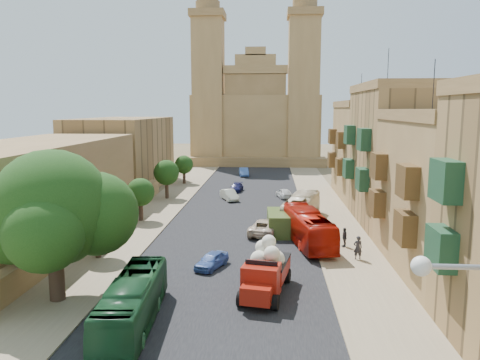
# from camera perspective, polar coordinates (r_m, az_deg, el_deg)

# --- Properties ---
(ground) EXTENTS (260.00, 260.00, 0.00)m
(ground) POSITION_cam_1_polar(r_m,az_deg,el_deg) (24.81, -4.17, -18.51)
(ground) COLOR brown
(road_surface) EXTENTS (14.00, 140.00, 0.01)m
(road_surface) POSITION_cam_1_polar(r_m,az_deg,el_deg) (53.16, 0.28, -3.61)
(road_surface) COLOR black
(road_surface) RESTS_ON ground
(sidewalk_east) EXTENTS (5.00, 140.00, 0.01)m
(sidewalk_east) POSITION_cam_1_polar(r_m,az_deg,el_deg) (53.45, 10.53, -3.69)
(sidewalk_east) COLOR #857357
(sidewalk_east) RESTS_ON ground
(sidewalk_west) EXTENTS (5.00, 140.00, 0.01)m
(sidewalk_west) POSITION_cam_1_polar(r_m,az_deg,el_deg) (54.56, -9.74, -3.42)
(sidewalk_west) COLOR #857357
(sidewalk_west) RESTS_ON ground
(kerb_east) EXTENTS (0.25, 140.00, 0.12)m
(kerb_east) POSITION_cam_1_polar(r_m,az_deg,el_deg) (53.20, 7.85, -3.62)
(kerb_east) COLOR #857357
(kerb_east) RESTS_ON ground
(kerb_west) EXTENTS (0.25, 140.00, 0.12)m
(kerb_west) POSITION_cam_1_polar(r_m,az_deg,el_deg) (54.02, -7.16, -3.42)
(kerb_west) COLOR #857357
(kerb_west) RESTS_ON ground
(townhouse_b) EXTENTS (9.00, 14.00, 14.90)m
(townhouse_b) POSITION_cam_1_polar(r_m,az_deg,el_deg) (35.70, 24.71, -1.26)
(townhouse_b) COLOR olive
(townhouse_b) RESTS_ON ground
(townhouse_c) EXTENTS (9.00, 14.00, 17.40)m
(townhouse_c) POSITION_cam_1_polar(r_m,az_deg,el_deg) (48.76, 19.00, 3.01)
(townhouse_c) COLOR olive
(townhouse_c) RESTS_ON ground
(townhouse_d) EXTENTS (9.00, 14.00, 15.90)m
(townhouse_d) POSITION_cam_1_polar(r_m,az_deg,el_deg) (62.39, 15.63, 3.62)
(townhouse_d) COLOR olive
(townhouse_d) RESTS_ON ground
(west_wall) EXTENTS (1.00, 40.00, 1.80)m
(west_wall) POSITION_cam_1_polar(r_m,az_deg,el_deg) (45.88, -16.35, -4.81)
(west_wall) COLOR olive
(west_wall) RESTS_ON ground
(west_building_low) EXTENTS (10.00, 28.00, 8.40)m
(west_building_low) POSITION_cam_1_polar(r_m,az_deg,el_deg) (45.67, -23.88, -1.04)
(west_building_low) COLOR brown
(west_building_low) RESTS_ON ground
(west_building_mid) EXTENTS (10.00, 22.00, 10.00)m
(west_building_mid) POSITION_cam_1_polar(r_m,az_deg,el_deg) (69.45, -14.00, 3.21)
(west_building_mid) COLOR olive
(west_building_mid) RESTS_ON ground
(church) EXTENTS (28.00, 22.50, 36.30)m
(church) POSITION_cam_1_polar(r_m,az_deg,el_deg) (100.52, 1.99, 7.66)
(church) COLOR olive
(church) RESTS_ON ground
(ficus_tree) EXTENTS (9.06, 8.33, 9.06)m
(ficus_tree) POSITION_cam_1_polar(r_m,az_deg,el_deg) (29.36, -21.73, -3.69)
(ficus_tree) COLOR #35241A
(ficus_tree) RESTS_ON ground
(street_tree_a) EXTENTS (2.88, 2.88, 4.43)m
(street_tree_a) POSITION_cam_1_polar(r_m,az_deg,el_deg) (37.27, -17.07, -4.69)
(street_tree_a) COLOR #35241A
(street_tree_a) RESTS_ON ground
(street_tree_b) EXTENTS (2.85, 2.85, 4.38)m
(street_tree_b) POSITION_cam_1_polar(r_m,az_deg,el_deg) (48.43, -12.05, -1.49)
(street_tree_b) COLOR #35241A
(street_tree_b) RESTS_ON ground
(street_tree_c) EXTENTS (3.21, 3.21, 4.94)m
(street_tree_c) POSITION_cam_1_polar(r_m,az_deg,el_deg) (59.86, -8.96, 0.88)
(street_tree_c) COLOR #35241A
(street_tree_c) RESTS_ON ground
(street_tree_d) EXTENTS (2.81, 2.81, 4.32)m
(street_tree_d) POSITION_cam_1_polar(r_m,az_deg,el_deg) (71.57, -6.85, 1.85)
(street_tree_d) COLOR #35241A
(street_tree_d) RESTS_ON ground
(red_truck) EXTENTS (3.35, 6.28, 3.50)m
(red_truck) POSITION_cam_1_polar(r_m,az_deg,el_deg) (29.28, 3.15, -10.87)
(red_truck) COLOR maroon
(red_truck) RESTS_ON ground
(olive_pickup) EXTENTS (2.36, 4.88, 1.98)m
(olive_pickup) POSITION_cam_1_polar(r_m,az_deg,el_deg) (43.12, 4.80, -5.25)
(olive_pickup) COLOR #3D501E
(olive_pickup) RESTS_ON ground
(bus_green_north) EXTENTS (2.74, 9.37, 2.58)m
(bus_green_north) POSITION_cam_1_polar(r_m,az_deg,el_deg) (25.96, -12.95, -14.30)
(bus_green_north) COLOR #1B4E29
(bus_green_north) RESTS_ON ground
(bus_red_east) EXTENTS (4.19, 10.44, 2.84)m
(bus_red_east) POSITION_cam_1_polar(r_m,az_deg,el_deg) (40.05, 8.21, -5.73)
(bus_red_east) COLOR #AC1307
(bus_red_east) RESTS_ON ground
(bus_cream_east) EXTENTS (4.64, 9.96, 2.70)m
(bus_cream_east) POSITION_cam_1_polar(r_m,az_deg,el_deg) (47.89, 7.48, -3.41)
(bus_cream_east) COLOR beige
(bus_cream_east) RESTS_ON ground
(car_blue_a) EXTENTS (2.51, 3.61, 1.14)m
(car_blue_a) POSITION_cam_1_polar(r_m,az_deg,el_deg) (34.07, -3.48, -9.74)
(car_blue_a) COLOR #3F60A9
(car_blue_a) RESTS_ON ground
(car_white_a) EXTENTS (2.83, 4.22, 1.31)m
(car_white_a) POSITION_cam_1_polar(r_m,az_deg,el_deg) (58.46, -1.31, -1.83)
(car_white_a) COLOR beige
(car_white_a) RESTS_ON ground
(car_cream) EXTENTS (3.37, 5.49, 1.42)m
(car_cream) POSITION_cam_1_polar(r_m,az_deg,el_deg) (42.73, 3.11, -5.72)
(car_cream) COLOR beige
(car_cream) RESTS_ON ground
(car_dkblue) EXTENTS (1.92, 3.91, 1.09)m
(car_dkblue) POSITION_cam_1_polar(r_m,az_deg,el_deg) (64.62, -0.44, -0.91)
(car_dkblue) COLOR #101242
(car_dkblue) RESTS_ON ground
(car_white_b) EXTENTS (2.37, 3.93, 1.25)m
(car_white_b) POSITION_cam_1_polar(r_m,az_deg,el_deg) (60.02, 5.40, -1.62)
(car_white_b) COLOR silver
(car_white_b) RESTS_ON ground
(car_blue_b) EXTENTS (1.99, 4.35, 1.38)m
(car_blue_b) POSITION_cam_1_polar(r_m,az_deg,el_deg) (79.37, 0.47, 0.99)
(car_blue_b) COLOR #466DBC
(car_blue_b) RESTS_ON ground
(pedestrian_a) EXTENTS (0.72, 0.53, 1.84)m
(pedestrian_a) POSITION_cam_1_polar(r_m,az_deg,el_deg) (36.82, 14.17, -8.01)
(pedestrian_a) COLOR #262428
(pedestrian_a) RESTS_ON ground
(pedestrian_c) EXTENTS (0.53, 1.01, 1.64)m
(pedestrian_c) POSITION_cam_1_polar(r_m,az_deg,el_deg) (39.83, 12.61, -6.83)
(pedestrian_c) COLOR #363638
(pedestrian_c) RESTS_ON ground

